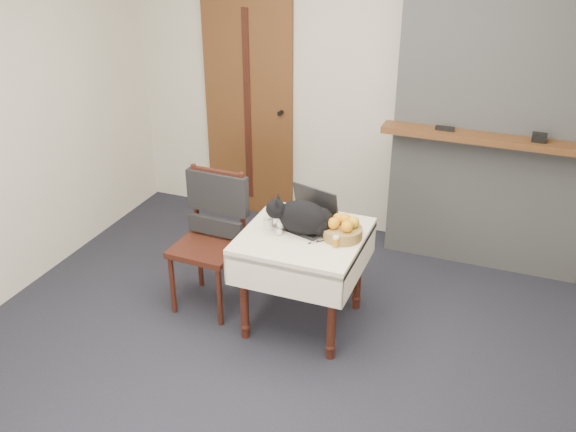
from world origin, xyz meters
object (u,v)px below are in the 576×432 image
cat (304,218)px  chair (213,221)px  cream_jar (268,224)px  pill_bottle (336,242)px  side_table (303,248)px  door (249,107)px  fruit_basket (343,229)px  laptop (308,218)px

cat → chair: bearing=160.5°
cream_jar → pill_bottle: 0.50m
side_table → cream_jar: 0.28m
door → chair: size_ratio=2.01×
cat → pill_bottle: (0.25, -0.10, -0.07)m
door → fruit_basket: door is taller
door → cream_jar: (0.83, -1.52, -0.26)m
door → cat: (1.07, -1.49, -0.19)m
side_table → cat: 0.22m
side_table → cream_jar: (-0.24, -0.02, 0.15)m
fruit_basket → chair: bearing=178.7°
pill_bottle → door: bearing=129.5°
cat → fruit_basket: (0.25, 0.04, -0.05)m
cat → chair: (-0.70, 0.06, -0.18)m
side_table → fruit_basket: size_ratio=3.03×
cream_jar → fruit_basket: (0.49, 0.06, 0.02)m
pill_bottle → fruit_basket: fruit_basket is taller
cat → pill_bottle: 0.28m
door → side_table: bearing=-54.5°
door → cat: bearing=-54.4°
door → fruit_basket: (1.32, -1.46, -0.24)m
side_table → laptop: laptop is taller
cream_jar → pill_bottle: (0.49, -0.08, 0.00)m
door → cream_jar: bearing=-61.5°
door → chair: (0.37, -1.43, -0.37)m
side_table → cream_jar: bearing=-174.5°
side_table → fruit_basket: fruit_basket is taller
cream_jar → chair: chair is taller
pill_bottle → chair: size_ratio=0.08×
pill_bottle → side_table: bearing=158.1°
cat → cream_jar: bearing=171.1°
cat → pill_bottle: cat is taller
cream_jar → side_table: bearing=5.5°
laptop → cat: size_ratio=0.76×
cream_jar → chair: 0.47m
door → chair: door is taller
cat → cream_jar: 0.25m
side_table → door: bearing=125.5°
pill_bottle → fruit_basket: (0.00, 0.14, 0.02)m
fruit_basket → door: bearing=132.1°
side_table → fruit_basket: 0.31m
door → laptop: (1.06, -1.39, -0.24)m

